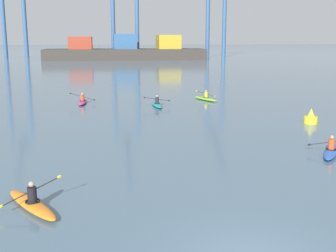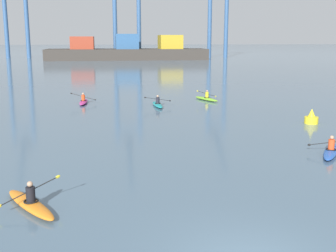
# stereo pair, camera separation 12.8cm
# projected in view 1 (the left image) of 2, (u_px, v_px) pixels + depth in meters

# --- Properties ---
(container_barge) EXTENTS (42.21, 11.00, 6.72)m
(container_barge) POSITION_uv_depth(u_px,v_px,m) (126.00, 51.00, 113.66)
(container_barge) COLOR #38332D
(container_barge) RESTS_ON ground
(gantry_crane_east_mid) EXTENTS (6.20, 17.41, 31.86)m
(gantry_crane_east_mid) POSITION_uv_depth(u_px,v_px,m) (217.00, 2.00, 123.87)
(gantry_crane_east_mid) COLOR #335684
(gantry_crane_east_mid) RESTS_ON ground
(channel_buoy) EXTENTS (0.90, 0.90, 1.00)m
(channel_buoy) POSITION_uv_depth(u_px,v_px,m) (311.00, 118.00, 28.32)
(channel_buoy) COLOR yellow
(channel_buoy) RESTS_ON ground
(kayak_teal) EXTENTS (2.27, 3.43, 0.95)m
(kayak_teal) POSITION_uv_depth(u_px,v_px,m) (157.00, 104.00, 35.45)
(kayak_teal) COLOR teal
(kayak_teal) RESTS_ON ground
(kayak_blue) EXTENTS (2.39, 3.16, 0.95)m
(kayak_blue) POSITION_uv_depth(u_px,v_px,m) (331.00, 151.00, 20.80)
(kayak_blue) COLOR #2856B2
(kayak_blue) RESTS_ON ground
(kayak_magenta) EXTENTS (2.22, 3.43, 0.98)m
(kayak_magenta) POSITION_uv_depth(u_px,v_px,m) (83.00, 102.00, 36.96)
(kayak_magenta) COLOR #C13384
(kayak_magenta) RESTS_ON ground
(kayak_lime) EXTENTS (2.07, 3.38, 1.00)m
(kayak_lime) POSITION_uv_depth(u_px,v_px,m) (205.00, 98.00, 38.94)
(kayak_lime) COLOR #7ABC2D
(kayak_lime) RESTS_ON ground
(kayak_orange) EXTENTS (2.33, 3.19, 0.96)m
(kayak_orange) POSITION_uv_depth(u_px,v_px,m) (32.00, 203.00, 14.14)
(kayak_orange) COLOR orange
(kayak_orange) RESTS_ON ground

